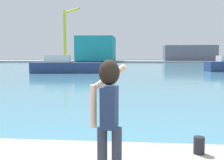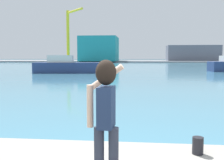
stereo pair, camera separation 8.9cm
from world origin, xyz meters
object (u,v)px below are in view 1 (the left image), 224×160
(boat_moored, at_px, (65,66))
(warehouse_right, at_px, (189,53))
(person_photographer, at_px, (109,110))
(warehouse_left, at_px, (96,49))
(harbor_bollard, at_px, (199,145))
(port_crane, at_px, (66,30))

(boat_moored, relative_size, warehouse_right, 0.52)
(person_photographer, height_order, warehouse_left, warehouse_left)
(warehouse_left, bearing_deg, harbor_bollard, -80.33)
(boat_moored, height_order, warehouse_right, warehouse_right)
(warehouse_right, bearing_deg, boat_moored, -113.43)
(warehouse_left, height_order, warehouse_right, warehouse_left)
(person_photographer, height_order, port_crane, port_crane)
(boat_moored, bearing_deg, harbor_bollard, -76.63)
(port_crane, bearing_deg, harbor_bollard, -73.86)
(person_photographer, bearing_deg, boat_moored, 20.61)
(person_photographer, bearing_deg, harbor_bollard, -43.75)
(person_photographer, bearing_deg, warehouse_right, -6.65)
(port_crane, bearing_deg, boat_moored, -75.56)
(boat_moored, height_order, port_crane, port_crane)
(warehouse_right, xyz_separation_m, port_crane, (-41.99, -6.03, 7.69))
(person_photographer, xyz_separation_m, warehouse_left, (-13.08, 87.07, 2.89))
(person_photographer, distance_m, harbor_bollard, 2.23)
(harbor_bollard, relative_size, warehouse_right, 0.02)
(harbor_bollard, height_order, boat_moored, boat_moored)
(port_crane, bearing_deg, warehouse_left, -1.25)
(port_crane, bearing_deg, warehouse_right, 8.17)
(boat_moored, relative_size, port_crane, 0.53)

